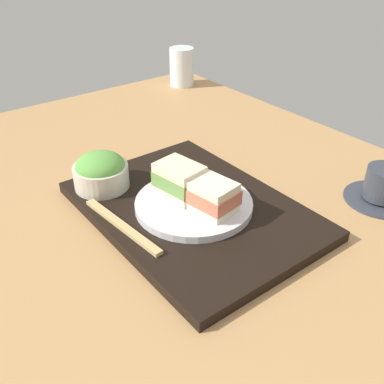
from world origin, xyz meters
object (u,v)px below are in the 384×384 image
at_px(drinking_glass, 182,67).
at_px(sandwich_near, 180,180).
at_px(sandwich_far, 210,196).
at_px(coffee_cup, 384,188).
at_px(sandwich_plate, 194,205).
at_px(salad_bowl, 101,171).
at_px(chopsticks_pair, 122,226).

bearing_deg(drinking_glass, sandwich_near, -36.74).
distance_m(sandwich_far, coffee_cup, 0.33).
relative_size(sandwich_near, drinking_glass, 0.78).
relative_size(sandwich_plate, salad_bowl, 2.01).
bearing_deg(drinking_glass, sandwich_far, -32.78).
bearing_deg(sandwich_far, drinking_glass, 147.22).
distance_m(sandwich_plate, coffee_cup, 0.35).
xyz_separation_m(sandwich_plate, chopsticks_pair, (-0.03, -0.13, -0.00)).
bearing_deg(salad_bowl, coffee_cup, 50.36).
relative_size(sandwich_far, drinking_glass, 0.82).
relative_size(sandwich_far, chopsticks_pair, 0.47).
distance_m(sandwich_plate, sandwich_near, 0.05).
xyz_separation_m(sandwich_near, chopsticks_pair, (0.01, -0.12, -0.04)).
bearing_deg(salad_bowl, sandwich_far, 26.69).
xyz_separation_m(chopsticks_pair, coffee_cup, (0.20, 0.44, 0.00)).
xyz_separation_m(sandwich_plate, sandwich_far, (0.03, 0.01, 0.03)).
distance_m(salad_bowl, drinking_glass, 0.66).
height_order(sandwich_near, salad_bowl, sandwich_near).
height_order(sandwich_plate, coffee_cup, coffee_cup).
distance_m(sandwich_far, chopsticks_pair, 0.15).
bearing_deg(sandwich_near, salad_bowl, -146.39).
height_order(sandwich_plate, drinking_glass, drinking_glass).
height_order(sandwich_far, coffee_cup, sandwich_far).
relative_size(chopsticks_pair, drinking_glass, 1.73).
distance_m(sandwich_far, drinking_glass, 0.74).
relative_size(sandwich_plate, chopsticks_pair, 1.04).
height_order(sandwich_plate, sandwich_near, sandwich_near).
xyz_separation_m(salad_bowl, drinking_glass, (-0.43, 0.50, 0.01)).
height_order(sandwich_plate, salad_bowl, salad_bowl).
height_order(sandwich_near, chopsticks_pair, sandwich_near).
bearing_deg(coffee_cup, sandwich_plate, -118.75).
bearing_deg(coffee_cup, salad_bowl, -129.64).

